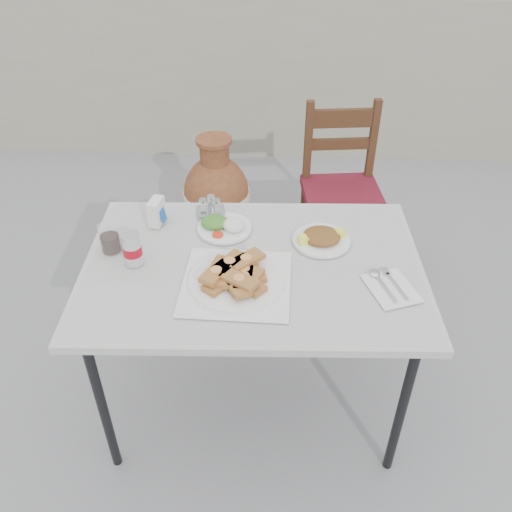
{
  "coord_description": "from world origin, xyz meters",
  "views": [
    {
      "loc": [
        0.05,
        -1.65,
        2.07
      ],
      "look_at": [
        -0.03,
        0.01,
        0.78
      ],
      "focal_mm": 38.0,
      "sensor_mm": 36.0,
      "label": 1
    }
  ],
  "objects_px": {
    "cafe_table": "(253,274)",
    "soda_can": "(132,249)",
    "condiment_caddy": "(211,208)",
    "napkin_holder": "(156,212)",
    "chair": "(341,189)",
    "salad_rice_plate": "(224,225)",
    "terracotta_urn": "(217,196)",
    "salad_chopped_plate": "(322,238)",
    "pide_plate": "(236,276)",
    "cola_glass": "(110,240)"
  },
  "relations": [
    {
      "from": "salad_chopped_plate",
      "to": "condiment_caddy",
      "type": "bearing_deg",
      "value": 158.45
    },
    {
      "from": "salad_rice_plate",
      "to": "terracotta_urn",
      "type": "height_order",
      "value": "salad_rice_plate"
    },
    {
      "from": "cafe_table",
      "to": "soda_can",
      "type": "xyz_separation_m",
      "value": [
        -0.45,
        -0.02,
        0.12
      ]
    },
    {
      "from": "cola_glass",
      "to": "salad_chopped_plate",
      "type": "bearing_deg",
      "value": 6.7
    },
    {
      "from": "condiment_caddy",
      "to": "chair",
      "type": "relative_size",
      "value": 0.14
    },
    {
      "from": "pide_plate",
      "to": "soda_can",
      "type": "bearing_deg",
      "value": 165.62
    },
    {
      "from": "cafe_table",
      "to": "terracotta_urn",
      "type": "distance_m",
      "value": 1.32
    },
    {
      "from": "salad_chopped_plate",
      "to": "cola_glass",
      "type": "bearing_deg",
      "value": -173.3
    },
    {
      "from": "pide_plate",
      "to": "salad_chopped_plate",
      "type": "height_order",
      "value": "pide_plate"
    },
    {
      "from": "salad_chopped_plate",
      "to": "napkin_holder",
      "type": "height_order",
      "value": "napkin_holder"
    },
    {
      "from": "salad_rice_plate",
      "to": "salad_chopped_plate",
      "type": "bearing_deg",
      "value": -9.48
    },
    {
      "from": "cafe_table",
      "to": "salad_chopped_plate",
      "type": "height_order",
      "value": "salad_chopped_plate"
    },
    {
      "from": "salad_chopped_plate",
      "to": "pide_plate",
      "type": "bearing_deg",
      "value": -139.58
    },
    {
      "from": "salad_rice_plate",
      "to": "cafe_table",
      "type": "bearing_deg",
      "value": -58.89
    },
    {
      "from": "pide_plate",
      "to": "salad_chopped_plate",
      "type": "relative_size",
      "value": 1.73
    },
    {
      "from": "napkin_holder",
      "to": "condiment_caddy",
      "type": "xyz_separation_m",
      "value": [
        0.21,
        0.08,
        -0.03
      ]
    },
    {
      "from": "salad_chopped_plate",
      "to": "terracotta_urn",
      "type": "height_order",
      "value": "salad_chopped_plate"
    },
    {
      "from": "cafe_table",
      "to": "napkin_holder",
      "type": "height_order",
      "value": "napkin_holder"
    },
    {
      "from": "soda_can",
      "to": "condiment_caddy",
      "type": "distance_m",
      "value": 0.44
    },
    {
      "from": "pide_plate",
      "to": "napkin_holder",
      "type": "xyz_separation_m",
      "value": [
        -0.36,
        0.37,
        0.02
      ]
    },
    {
      "from": "terracotta_urn",
      "to": "salad_rice_plate",
      "type": "bearing_deg",
      "value": -81.07
    },
    {
      "from": "soda_can",
      "to": "chair",
      "type": "bearing_deg",
      "value": 50.31
    },
    {
      "from": "salad_rice_plate",
      "to": "condiment_caddy",
      "type": "height_order",
      "value": "condiment_caddy"
    },
    {
      "from": "napkin_holder",
      "to": "soda_can",
      "type": "bearing_deg",
      "value": -87.01
    },
    {
      "from": "condiment_caddy",
      "to": "chair",
      "type": "xyz_separation_m",
      "value": [
        0.64,
        0.72,
        -0.32
      ]
    },
    {
      "from": "cafe_table",
      "to": "chair",
      "type": "relative_size",
      "value": 1.37
    },
    {
      "from": "soda_can",
      "to": "cola_glass",
      "type": "distance_m",
      "value": 0.13
    },
    {
      "from": "napkin_holder",
      "to": "condiment_caddy",
      "type": "height_order",
      "value": "napkin_holder"
    },
    {
      "from": "salad_rice_plate",
      "to": "condiment_caddy",
      "type": "distance_m",
      "value": 0.14
    },
    {
      "from": "soda_can",
      "to": "condiment_caddy",
      "type": "xyz_separation_m",
      "value": [
        0.25,
        0.35,
        -0.04
      ]
    },
    {
      "from": "condiment_caddy",
      "to": "salad_rice_plate",
      "type": "bearing_deg",
      "value": -60.24
    },
    {
      "from": "condiment_caddy",
      "to": "pide_plate",
      "type": "bearing_deg",
      "value": -72.3
    },
    {
      "from": "salad_chopped_plate",
      "to": "chair",
      "type": "bearing_deg",
      "value": 79.01
    },
    {
      "from": "cafe_table",
      "to": "salad_rice_plate",
      "type": "height_order",
      "value": "salad_rice_plate"
    },
    {
      "from": "cafe_table",
      "to": "chair",
      "type": "xyz_separation_m",
      "value": [
        0.44,
        1.06,
        -0.23
      ]
    },
    {
      "from": "napkin_holder",
      "to": "terracotta_urn",
      "type": "bearing_deg",
      "value": 93.53
    },
    {
      "from": "soda_can",
      "to": "cola_glass",
      "type": "relative_size",
      "value": 1.12
    },
    {
      "from": "condiment_caddy",
      "to": "napkin_holder",
      "type": "bearing_deg",
      "value": -158.8
    },
    {
      "from": "pide_plate",
      "to": "cola_glass",
      "type": "relative_size",
      "value": 3.48
    },
    {
      "from": "salad_chopped_plate",
      "to": "soda_can",
      "type": "distance_m",
      "value": 0.74
    },
    {
      "from": "cafe_table",
      "to": "salad_rice_plate",
      "type": "relative_size",
      "value": 5.87
    },
    {
      "from": "soda_can",
      "to": "condiment_caddy",
      "type": "relative_size",
      "value": 0.98
    },
    {
      "from": "napkin_holder",
      "to": "salad_chopped_plate",
      "type": "bearing_deg",
      "value": 2.34
    },
    {
      "from": "pide_plate",
      "to": "cola_glass",
      "type": "xyz_separation_m",
      "value": [
        -0.5,
        0.18,
        0.01
      ]
    },
    {
      "from": "chair",
      "to": "terracotta_urn",
      "type": "distance_m",
      "value": 0.77
    },
    {
      "from": "cola_glass",
      "to": "chair",
      "type": "relative_size",
      "value": 0.12
    },
    {
      "from": "salad_rice_plate",
      "to": "napkin_holder",
      "type": "height_order",
      "value": "napkin_holder"
    },
    {
      "from": "napkin_holder",
      "to": "cafe_table",
      "type": "bearing_deg",
      "value": -20.7
    },
    {
      "from": "cafe_table",
      "to": "condiment_caddy",
      "type": "distance_m",
      "value": 0.4
    },
    {
      "from": "salad_rice_plate",
      "to": "salad_chopped_plate",
      "type": "xyz_separation_m",
      "value": [
        0.4,
        -0.07,
        -0.0
      ]
    }
  ]
}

